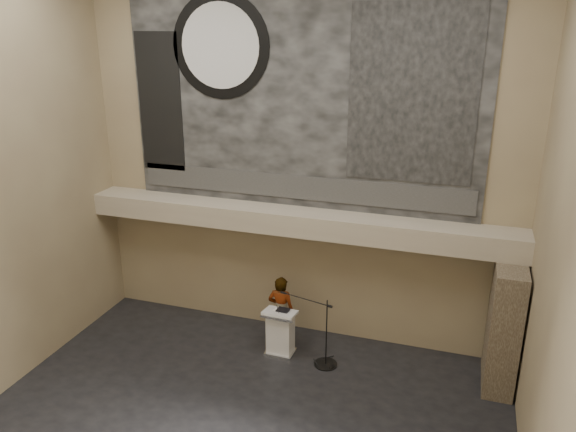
% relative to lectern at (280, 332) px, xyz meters
% --- Properties ---
extents(wall_back, '(10.00, 0.02, 8.50)m').
position_rel_lectern_xyz_m(wall_back, '(0.03, 1.26, 3.70)').
color(wall_back, '#7C694E').
rests_on(wall_back, floor).
extents(wall_front, '(10.00, 0.02, 8.50)m').
position_rel_lectern_xyz_m(wall_front, '(0.03, -6.74, 3.70)').
color(wall_front, '#7C694E').
rests_on(wall_front, floor).
extents(wall_right, '(0.02, 8.00, 8.50)m').
position_rel_lectern_xyz_m(wall_right, '(5.03, -2.74, 3.70)').
color(wall_right, '#7C694E').
rests_on(wall_right, floor).
extents(soffit, '(10.00, 0.80, 0.50)m').
position_rel_lectern_xyz_m(soffit, '(0.03, 0.86, 2.40)').
color(soffit, gray).
rests_on(soffit, wall_back).
extents(sprinkler_left, '(0.04, 0.04, 0.06)m').
position_rel_lectern_xyz_m(sprinkler_left, '(-1.57, 0.81, 2.12)').
color(sprinkler_left, '#B2893D').
rests_on(sprinkler_left, soffit).
extents(sprinkler_right, '(0.04, 0.04, 0.06)m').
position_rel_lectern_xyz_m(sprinkler_right, '(1.93, 0.81, 2.12)').
color(sprinkler_right, '#B2893D').
rests_on(sprinkler_right, soffit).
extents(banner, '(8.00, 0.05, 5.00)m').
position_rel_lectern_xyz_m(banner, '(0.03, 1.23, 5.15)').
color(banner, black).
rests_on(banner, wall_back).
extents(banner_text_strip, '(7.76, 0.02, 0.55)m').
position_rel_lectern_xyz_m(banner_text_strip, '(0.03, 1.19, 3.10)').
color(banner_text_strip, '#2E2E2E').
rests_on(banner_text_strip, banner).
extents(banner_clock_rim, '(2.30, 0.02, 2.30)m').
position_rel_lectern_xyz_m(banner_clock_rim, '(-1.77, 1.19, 6.15)').
color(banner_clock_rim, black).
rests_on(banner_clock_rim, banner).
extents(banner_clock_face, '(1.84, 0.02, 1.84)m').
position_rel_lectern_xyz_m(banner_clock_face, '(-1.77, 1.17, 6.15)').
color(banner_clock_face, silver).
rests_on(banner_clock_face, banner).
extents(banner_building_print, '(2.60, 0.02, 3.60)m').
position_rel_lectern_xyz_m(banner_building_print, '(2.43, 1.19, 5.25)').
color(banner_building_print, black).
rests_on(banner_building_print, banner).
extents(banner_brick_print, '(1.10, 0.02, 3.20)m').
position_rel_lectern_xyz_m(banner_brick_print, '(-3.37, 1.19, 4.85)').
color(banner_brick_print, black).
rests_on(banner_brick_print, banner).
extents(stone_pier, '(0.60, 1.40, 2.70)m').
position_rel_lectern_xyz_m(stone_pier, '(4.68, 0.41, 0.80)').
color(stone_pier, '#413528').
rests_on(stone_pier, floor).
extents(lectern, '(0.74, 0.55, 1.13)m').
position_rel_lectern_xyz_m(lectern, '(0.00, 0.00, 0.00)').
color(lectern, silver).
rests_on(lectern, floor).
extents(binder, '(0.29, 0.24, 0.04)m').
position_rel_lectern_xyz_m(binder, '(0.05, 0.03, 0.56)').
color(binder, black).
rests_on(binder, lectern).
extents(papers, '(0.25, 0.30, 0.00)m').
position_rel_lectern_xyz_m(papers, '(-0.08, -0.03, 0.55)').
color(papers, silver).
rests_on(papers, lectern).
extents(speaker_person, '(0.64, 0.43, 1.72)m').
position_rel_lectern_xyz_m(speaker_person, '(-0.12, 0.42, 0.31)').
color(speaker_person, beige).
rests_on(speaker_person, floor).
extents(mic_stand, '(1.40, 0.55, 1.60)m').
position_rel_lectern_xyz_m(mic_stand, '(1.06, -0.09, -0.32)').
color(mic_stand, black).
rests_on(mic_stand, floor).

